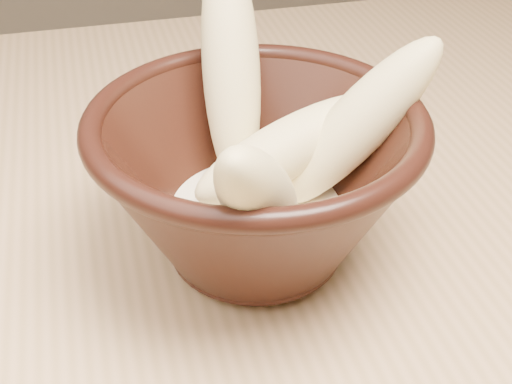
# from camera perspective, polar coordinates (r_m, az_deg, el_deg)

# --- Properties ---
(table) EXTENTS (1.20, 0.80, 0.75)m
(table) POSITION_cam_1_polar(r_m,az_deg,el_deg) (0.67, -10.12, -6.17)
(table) COLOR tan
(table) RESTS_ON ground
(bowl) EXTENTS (0.23, 0.23, 0.13)m
(bowl) POSITION_cam_1_polar(r_m,az_deg,el_deg) (0.50, 0.00, 1.02)
(bowl) COLOR black
(bowl) RESTS_ON table
(milk_puddle) EXTENTS (0.13, 0.13, 0.02)m
(milk_puddle) POSITION_cam_1_polar(r_m,az_deg,el_deg) (0.52, 0.00, -1.85)
(milk_puddle) COLOR #F2E4C2
(milk_puddle) RESTS_ON bowl
(banana_upright) EXTENTS (0.06, 0.13, 0.18)m
(banana_upright) POSITION_cam_1_polar(r_m,az_deg,el_deg) (0.54, -2.01, 9.99)
(banana_upright) COLOR #EDD88C
(banana_upright) RESTS_ON bowl
(banana_right) EXTENTS (0.14, 0.05, 0.15)m
(banana_right) POSITION_cam_1_polar(r_m,az_deg,el_deg) (0.51, 8.15, 5.38)
(banana_right) COLOR #EDD88C
(banana_right) RESTS_ON bowl
(banana_across) EXTENTS (0.17, 0.08, 0.08)m
(banana_across) POSITION_cam_1_polar(r_m,az_deg,el_deg) (0.51, 2.81, 3.60)
(banana_across) COLOR #EDD88C
(banana_across) RESTS_ON bowl
(banana_front) EXTENTS (0.11, 0.14, 0.15)m
(banana_front) POSITION_cam_1_polar(r_m,az_deg,el_deg) (0.43, 0.25, -0.41)
(banana_front) COLOR #EDD88C
(banana_front) RESTS_ON bowl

